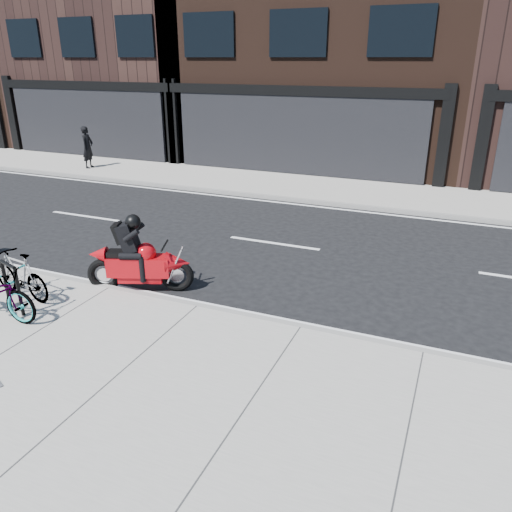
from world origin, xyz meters
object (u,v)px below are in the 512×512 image
at_px(motorcycle, 144,260).
at_px(bicycle_rear, 20,275).
at_px(pedestrian, 88,147).
at_px(bike_rack, 12,283).

bearing_deg(motorcycle, bicycle_rear, -163.63).
relative_size(bicycle_rear, motorcycle, 0.75).
xyz_separation_m(bicycle_rear, pedestrian, (-7.00, 10.19, 0.37)).
height_order(bike_rack, motorcycle, motorcycle).
distance_m(bicycle_rear, motorcycle, 2.28).
distance_m(bike_rack, motorcycle, 2.38).
relative_size(bike_rack, motorcycle, 0.46).
bearing_deg(bike_rack, motorcycle, 51.28).
relative_size(bicycle_rear, pedestrian, 0.92).
bearing_deg(pedestrian, bicycle_rear, -154.59).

